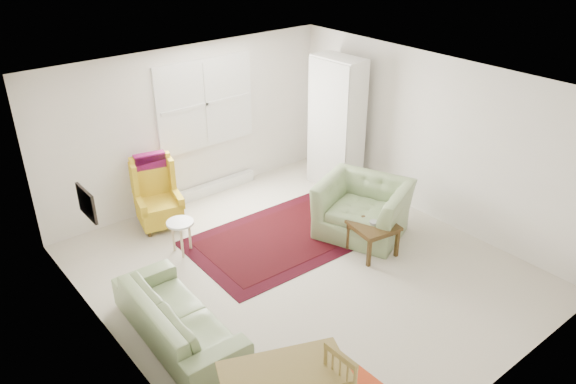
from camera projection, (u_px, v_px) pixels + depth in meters
room at (294, 180)px, 7.08m from camera, size 5.04×5.54×2.51m
rug at (284, 237)px, 8.20m from camera, size 2.74×1.81×0.03m
sofa at (177, 309)px, 6.18m from camera, size 0.81×1.95×0.78m
armchair at (363, 203)px, 8.14m from camera, size 1.47×1.56×0.96m
wingback_chair at (158, 194)px, 8.27m from camera, size 0.76×0.79×1.09m
coffee_table at (373, 238)px, 7.76m from camera, size 0.66×0.66×0.47m
stool at (181, 237)px, 7.76m from camera, size 0.39×0.39×0.50m
cabinet at (337, 124)px, 9.27m from camera, size 0.52×0.92×2.22m
desk_chair at (353, 384)px, 5.09m from camera, size 0.43×0.43×0.96m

